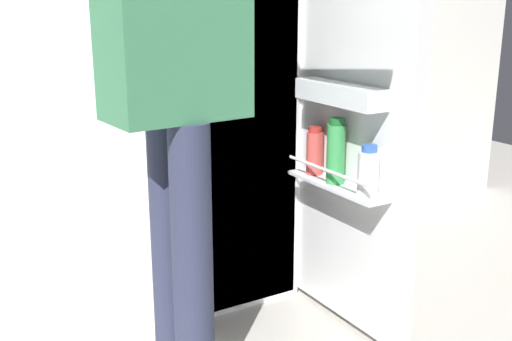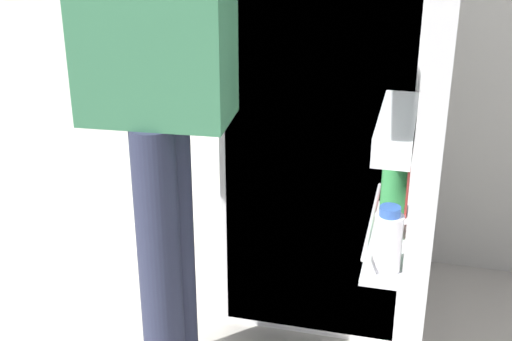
% 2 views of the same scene
% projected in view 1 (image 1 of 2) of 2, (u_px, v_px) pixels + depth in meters
% --- Properties ---
extents(ground_plane, '(6.72, 6.72, 0.00)m').
position_uv_depth(ground_plane, '(267.00, 340.00, 2.25)').
color(ground_plane, '#B7B2A8').
extents(refrigerator, '(0.67, 1.18, 1.76)m').
position_uv_depth(refrigerator, '(208.00, 80.00, 2.43)').
color(refrigerator, white).
rests_on(refrigerator, ground_plane).
extents(person, '(0.56, 0.69, 1.72)m').
position_uv_depth(person, '(178.00, 56.00, 1.72)').
color(person, '#2D334C').
rests_on(person, ground_plane).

